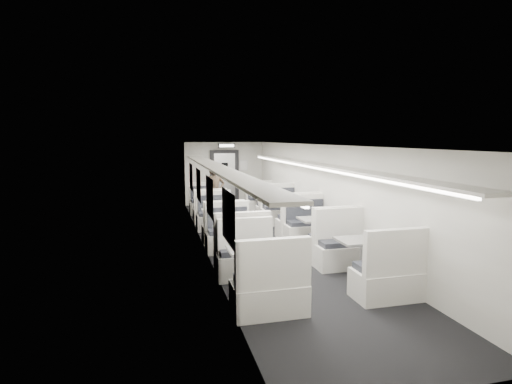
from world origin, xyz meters
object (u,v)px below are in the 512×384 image
booth_right_b (289,216)px  vestibule_door (225,178)px  booth_left_d (256,270)px  booth_right_a (266,204)px  booth_left_b (218,222)px  booth_left_a (207,207)px  booth_left_c (235,244)px  exit_sign (226,146)px  booth_right_c (319,234)px  passenger (215,193)px  booth_right_d (362,260)px

booth_right_b → vestibule_door: 4.87m
booth_right_b → booth_left_d: bearing=-115.5°
booth_right_a → booth_left_b: bearing=-128.2°
booth_left_a → booth_left_d: bearing=-90.0°
booth_left_c → exit_sign: exit_sign is taller
booth_right_c → booth_left_c: bearing=-172.5°
booth_right_b → passenger: 2.61m
exit_sign → booth_right_c: bearing=-81.1°
booth_right_b → booth_right_c: size_ratio=1.02×
booth_right_a → passenger: 1.95m
booth_right_d → booth_right_a: bearing=90.0°
booth_left_d → booth_right_d: size_ratio=0.99×
booth_left_a → booth_left_d: size_ratio=0.89×
booth_left_d → booth_right_c: (2.00, 2.04, -0.00)m
booth_left_d → booth_right_c: size_ratio=1.01×
booth_left_c → booth_left_b: bearing=90.0°
booth_right_c → booth_left_d: bearing=-134.4°
vestibule_door → booth_right_c: bearing=-81.7°
booth_right_a → exit_sign: bearing=118.4°
booth_left_b → booth_right_d: 4.44m
booth_right_d → exit_sign: bearing=96.8°
booth_left_a → passenger: bearing=-64.3°
booth_left_a → vestibule_door: vestibule_door is taller
booth_right_b → booth_right_d: (0.00, -4.12, -0.00)m
booth_right_d → booth_right_b: bearing=90.0°
booth_right_b → exit_sign: bearing=103.3°
passenger → booth_right_a: bearing=4.6°
booth_right_c → booth_right_d: 1.97m
booth_left_a → booth_left_b: booth_left_b is taller
booth_right_a → booth_right_d: booth_right_d is taller
booth_left_a → passenger: size_ratio=1.14×
booth_right_d → passenger: size_ratio=1.28×
booth_left_c → vestibule_door: bearing=82.0°
booth_left_a → booth_right_c: bearing=-65.6°
booth_left_d → passenger: (0.21, 6.03, 0.48)m
vestibule_door → booth_left_a: bearing=-112.2°
booth_right_c → exit_sign: bearing=98.9°
booth_left_c → booth_right_c: bearing=7.5°
booth_right_d → passenger: passenger is taller
booth_right_c → booth_right_d: bearing=-90.0°
booth_right_c → exit_sign: size_ratio=3.55×
booth_right_b → exit_sign: (-1.00, 4.23, 1.88)m
booth_left_d → vestibule_door: bearing=83.6°
booth_right_b → vestibule_door: bearing=102.0°
booth_left_b → exit_sign: bearing=77.2°
booth_right_d → exit_sign: 8.62m
vestibule_door → exit_sign: bearing=-90.0°
booth_left_a → passenger: (0.21, -0.43, 0.52)m
booth_left_a → exit_sign: size_ratio=3.20×
booth_left_b → passenger: 2.06m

